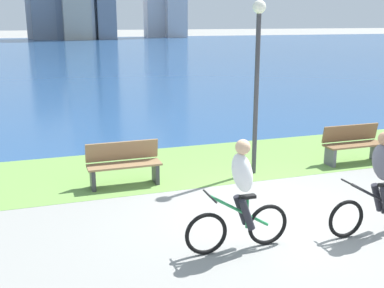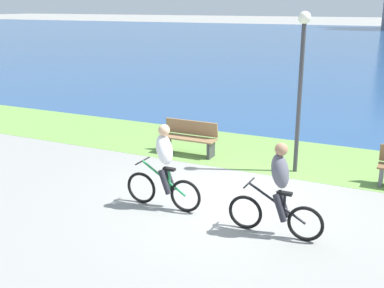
{
  "view_description": "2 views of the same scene",
  "coord_description": "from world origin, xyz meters",
  "px_view_note": "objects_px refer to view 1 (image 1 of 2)",
  "views": [
    {
      "loc": [
        -3.69,
        -6.88,
        3.32
      ],
      "look_at": [
        -1.25,
        0.42,
        1.29
      ],
      "focal_mm": 44.27,
      "sensor_mm": 36.0,
      "label": 1
    },
    {
      "loc": [
        3.28,
        -8.56,
        3.85
      ],
      "look_at": [
        -1.02,
        0.32,
        0.95
      ],
      "focal_mm": 44.66,
      "sensor_mm": 36.0,
      "label": 2
    }
  ],
  "objects_px": {
    "lamppost_tall": "(257,62)",
    "bench_near_path": "(124,164)",
    "cyclist_trailing": "(380,183)",
    "cyclist_lead": "(241,196)",
    "bench_far_along_path": "(353,144)"
  },
  "relations": [
    {
      "from": "cyclist_trailing",
      "to": "lamppost_tall",
      "type": "relative_size",
      "value": 0.46
    },
    {
      "from": "bench_far_along_path",
      "to": "lamppost_tall",
      "type": "bearing_deg",
      "value": 179.73
    },
    {
      "from": "cyclist_trailing",
      "to": "bench_far_along_path",
      "type": "distance_m",
      "value": 3.97
    },
    {
      "from": "cyclist_trailing",
      "to": "cyclist_lead",
      "type": "bearing_deg",
      "value": 175.66
    },
    {
      "from": "lamppost_tall",
      "to": "bench_near_path",
      "type": "bearing_deg",
      "value": 177.35
    },
    {
      "from": "bench_near_path",
      "to": "bench_far_along_path",
      "type": "height_order",
      "value": "same"
    },
    {
      "from": "cyclist_lead",
      "to": "bench_far_along_path",
      "type": "bearing_deg",
      "value": 36.28
    },
    {
      "from": "cyclist_trailing",
      "to": "bench_near_path",
      "type": "distance_m",
      "value": 4.91
    },
    {
      "from": "bench_far_along_path",
      "to": "cyclist_lead",
      "type": "bearing_deg",
      "value": -143.72
    },
    {
      "from": "bench_near_path",
      "to": "lamppost_tall",
      "type": "relative_size",
      "value": 0.4
    },
    {
      "from": "cyclist_trailing",
      "to": "bench_near_path",
      "type": "relative_size",
      "value": 1.13
    },
    {
      "from": "cyclist_lead",
      "to": "bench_far_along_path",
      "type": "relative_size",
      "value": 1.12
    },
    {
      "from": "cyclist_lead",
      "to": "bench_far_along_path",
      "type": "height_order",
      "value": "cyclist_lead"
    },
    {
      "from": "cyclist_trailing",
      "to": "bench_far_along_path",
      "type": "bearing_deg",
      "value": 58.62
    },
    {
      "from": "bench_far_along_path",
      "to": "lamppost_tall",
      "type": "distance_m",
      "value": 3.26
    }
  ]
}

